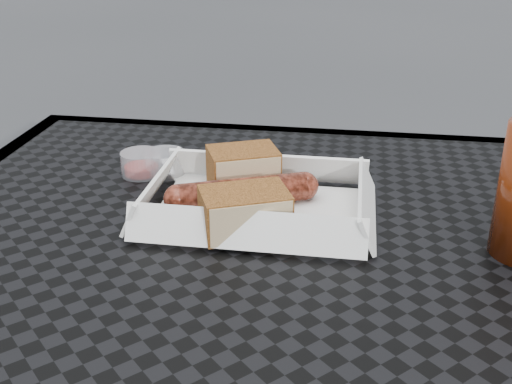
% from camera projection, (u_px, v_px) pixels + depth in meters
% --- Properties ---
extents(patio_table, '(0.80, 0.80, 0.74)m').
position_uv_depth(patio_table, '(257.00, 323.00, 0.65)').
color(patio_table, black).
rests_on(patio_table, ground).
extents(food_tray, '(0.22, 0.15, 0.00)m').
position_uv_depth(food_tray, '(257.00, 211.00, 0.71)').
color(food_tray, white).
rests_on(food_tray, patio_table).
extents(bratwurst, '(0.16, 0.09, 0.03)m').
position_uv_depth(bratwurst, '(243.00, 192.00, 0.71)').
color(bratwurst, maroon).
rests_on(bratwurst, food_tray).
extents(bread_near, '(0.09, 0.08, 0.05)m').
position_uv_depth(bread_near, '(243.00, 169.00, 0.75)').
color(bread_near, brown).
rests_on(bread_near, food_tray).
extents(bread_far, '(0.10, 0.09, 0.04)m').
position_uv_depth(bread_far, '(245.00, 211.00, 0.65)').
color(bread_far, brown).
rests_on(bread_far, food_tray).
extents(veg_garnish, '(0.03, 0.03, 0.00)m').
position_uv_depth(veg_garnish, '(302.00, 228.00, 0.66)').
color(veg_garnish, '#FA460A').
rests_on(veg_garnish, food_tray).
extents(napkin, '(0.16, 0.16, 0.00)m').
position_uv_depth(napkin, '(217.00, 170.00, 0.82)').
color(napkin, white).
rests_on(napkin, patio_table).
extents(condiment_cup_sauce, '(0.05, 0.05, 0.03)m').
position_uv_depth(condiment_cup_sauce, '(141.00, 164.00, 0.80)').
color(condiment_cup_sauce, maroon).
rests_on(condiment_cup_sauce, patio_table).
extents(condiment_cup_empty, '(0.05, 0.05, 0.03)m').
position_uv_depth(condiment_cup_empty, '(165.00, 163.00, 0.80)').
color(condiment_cup_empty, silver).
rests_on(condiment_cup_empty, patio_table).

